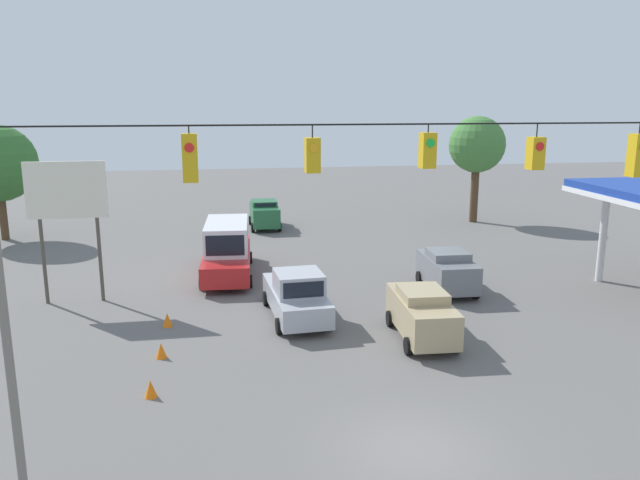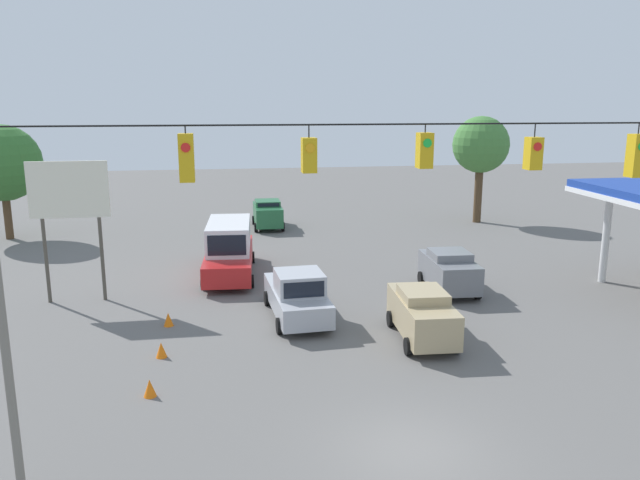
# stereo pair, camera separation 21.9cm
# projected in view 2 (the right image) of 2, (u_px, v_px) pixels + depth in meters

# --- Properties ---
(ground_plane) EXTENTS (140.00, 140.00, 0.00)m
(ground_plane) POSITION_uv_depth(u_px,v_px,m) (411.00, 451.00, 16.12)
(ground_plane) COLOR #605E5B
(overhead_signal_span) EXTENTS (19.05, 0.38, 8.82)m
(overhead_signal_span) POSITION_uv_depth(u_px,v_px,m) (422.00, 232.00, 14.63)
(overhead_signal_span) COLOR slate
(overhead_signal_span) RESTS_ON ground_plane
(sedan_tan_crossing_near) EXTENTS (2.14, 4.54, 1.95)m
(sedan_tan_crossing_near) POSITION_uv_depth(u_px,v_px,m) (422.00, 313.00, 23.50)
(sedan_tan_crossing_near) COLOR tan
(sedan_tan_crossing_near) RESTS_ON ground_plane
(box_truck_red_withflow_far) EXTENTS (2.86, 7.44, 2.75)m
(box_truck_red_withflow_far) POSITION_uv_depth(u_px,v_px,m) (229.00, 249.00, 32.30)
(box_truck_red_withflow_far) COLOR red
(box_truck_red_withflow_far) RESTS_ON ground_plane
(sedan_grey_oncoming_far) EXTENTS (2.25, 4.12, 1.97)m
(sedan_grey_oncoming_far) POSITION_uv_depth(u_px,v_px,m) (449.00, 270.00, 29.42)
(sedan_grey_oncoming_far) COLOR slate
(sedan_grey_oncoming_far) RESTS_ON ground_plane
(sedan_green_withflow_deep) EXTENTS (2.07, 4.28, 1.98)m
(sedan_green_withflow_deep) POSITION_uv_depth(u_px,v_px,m) (268.00, 213.00, 44.28)
(sedan_green_withflow_deep) COLOR #236038
(sedan_green_withflow_deep) RESTS_ON ground_plane
(pickup_truck_silver_withflow_mid) EXTENTS (2.48, 5.57, 2.12)m
(pickup_truck_silver_withflow_mid) POSITION_uv_depth(u_px,v_px,m) (297.00, 296.00, 25.79)
(pickup_truck_silver_withflow_mid) COLOR #A8AAB2
(pickup_truck_silver_withflow_mid) RESTS_ON ground_plane
(traffic_cone_nearest) EXTENTS (0.39, 0.39, 0.56)m
(traffic_cone_nearest) POSITION_uv_depth(u_px,v_px,m) (150.00, 388.00, 19.04)
(traffic_cone_nearest) COLOR orange
(traffic_cone_nearest) RESTS_ON ground_plane
(traffic_cone_second) EXTENTS (0.39, 0.39, 0.56)m
(traffic_cone_second) POSITION_uv_depth(u_px,v_px,m) (161.00, 350.00, 21.95)
(traffic_cone_second) COLOR orange
(traffic_cone_second) RESTS_ON ground_plane
(traffic_cone_third) EXTENTS (0.39, 0.39, 0.56)m
(traffic_cone_third) POSITION_uv_depth(u_px,v_px,m) (168.00, 319.00, 25.02)
(traffic_cone_third) COLOR orange
(traffic_cone_third) RESTS_ON ground_plane
(roadside_billboard) EXTENTS (3.41, 0.16, 6.32)m
(roadside_billboard) POSITION_uv_depth(u_px,v_px,m) (69.00, 201.00, 27.22)
(roadside_billboard) COLOR #4C473D
(roadside_billboard) RESTS_ON ground_plane
(tree_horizon_left) EXTENTS (4.91, 4.91, 7.43)m
(tree_horizon_left) POSITION_uv_depth(u_px,v_px,m) (2.00, 163.00, 39.85)
(tree_horizon_left) COLOR #4C3823
(tree_horizon_left) RESTS_ON ground_plane
(tree_horizon_right) EXTENTS (4.11, 4.11, 7.80)m
(tree_horizon_right) POSITION_uv_depth(u_px,v_px,m) (481.00, 146.00, 45.37)
(tree_horizon_right) COLOR #4C3823
(tree_horizon_right) RESTS_ON ground_plane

